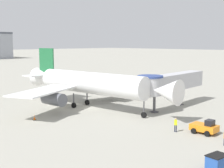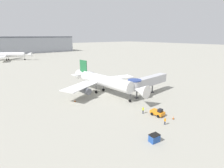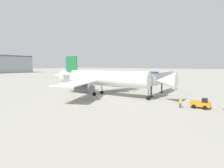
{
  "view_description": "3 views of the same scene",
  "coord_description": "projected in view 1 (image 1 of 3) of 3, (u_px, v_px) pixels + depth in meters",
  "views": [
    {
      "loc": [
        -34.56,
        -41.02,
        11.43
      ],
      "look_at": [
        -0.24,
        -6.05,
        4.81
      ],
      "focal_mm": 50.0,
      "sensor_mm": 36.0,
      "label": 1
    },
    {
      "loc": [
        -32.96,
        -45.91,
        18.97
      ],
      "look_at": [
        2.01,
        -1.96,
        3.39
      ],
      "focal_mm": 28.0,
      "sensor_mm": 36.0,
      "label": 2
    },
    {
      "loc": [
        -33.67,
        -28.02,
        7.59
      ],
      "look_at": [
        3.34,
        0.22,
        2.67
      ],
      "focal_mm": 28.0,
      "sensor_mm": 36.0,
      "label": 3
    }
  ],
  "objects": [
    {
      "name": "traffic_cone_port_wing",
      "position": [
        34.0,
        118.0,
        45.91
      ],
      "size": [
        0.48,
        0.48,
        0.79
      ],
      "color": "black",
      "rests_on": "ground_plane"
    },
    {
      "name": "ground_crew_marshaller",
      "position": [
        176.0,
        124.0,
        39.75
      ],
      "size": [
        0.35,
        0.41,
        1.83
      ],
      "rotation": [
        0.0,
        0.0,
        5.22
      ],
      "color": "#1E2338",
      "rests_on": "ground_plane"
    },
    {
      "name": "ground_plane",
      "position": [
        89.0,
        108.0,
        54.53
      ],
      "size": [
        800.0,
        800.0,
        0.0
      ],
      "primitive_type": "plane",
      "color": "#9E9B8E"
    },
    {
      "name": "traffic_cone_starboard_wing",
      "position": [
        140.0,
        99.0,
        61.14
      ],
      "size": [
        0.39,
        0.39,
        0.65
      ],
      "color": "black",
      "rests_on": "ground_plane"
    },
    {
      "name": "main_airplane",
      "position": [
        89.0,
        83.0,
        53.91
      ],
      "size": [
        29.96,
        31.82,
        10.24
      ],
      "rotation": [
        0.0,
        0.0,
        0.1
      ],
      "color": "white",
      "rests_on": "ground_plane"
    },
    {
      "name": "jet_bridge",
      "position": [
        169.0,
        83.0,
        53.78
      ],
      "size": [
        18.18,
        4.58,
        6.16
      ],
      "rotation": [
        0.0,
        0.0,
        0.08
      ],
      "color": "#B7B7BC",
      "rests_on": "ground_plane"
    },
    {
      "name": "service_container_blue",
      "position": [
        217.0,
        163.0,
        27.83
      ],
      "size": [
        2.09,
        1.6,
        1.46
      ],
      "rotation": [
        0.0,
        0.0,
        -0.12
      ],
      "color": "#234C9E",
      "rests_on": "ground_plane"
    },
    {
      "name": "pushback_tug_orange",
      "position": [
        205.0,
        127.0,
        39.13
      ],
      "size": [
        2.39,
        3.33,
        1.85
      ],
      "rotation": [
        0.0,
        0.0,
        0.05
      ],
      "color": "orange",
      "rests_on": "ground_plane"
    }
  ]
}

